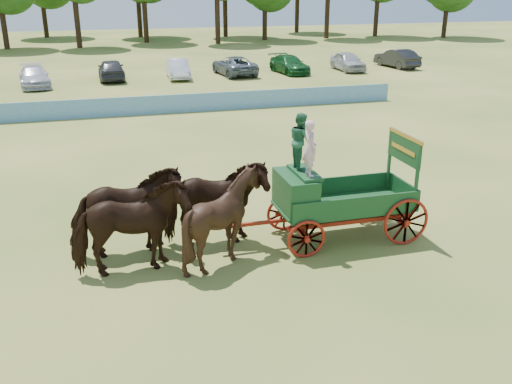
% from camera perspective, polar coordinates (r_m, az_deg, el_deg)
% --- Properties ---
extents(ground, '(160.00, 160.00, 0.00)m').
position_cam_1_polar(ground, '(16.92, 5.67, -4.56)').
color(ground, '#A99A4C').
rests_on(ground, ground).
extents(horse_lead_left, '(3.05, 1.57, 2.49)m').
position_cam_1_polar(horse_lead_left, '(14.72, -12.47, -3.60)').
color(horse_lead_left, black).
rests_on(horse_lead_left, ground).
extents(horse_lead_right, '(3.05, 1.58, 2.49)m').
position_cam_1_polar(horse_lead_right, '(15.73, -12.76, -2.02)').
color(horse_lead_right, black).
rests_on(horse_lead_right, ground).
extents(horse_wheel_left, '(2.54, 2.33, 2.50)m').
position_cam_1_polar(horse_wheel_left, '(14.99, -3.30, -2.65)').
color(horse_wheel_left, black).
rests_on(horse_wheel_left, ground).
extents(horse_wheel_right, '(3.05, 1.56, 2.49)m').
position_cam_1_polar(horse_wheel_right, '(15.99, -4.17, -1.17)').
color(horse_wheel_right, black).
rests_on(horse_wheel_right, ground).
extents(farm_dray, '(6.00, 2.00, 3.72)m').
position_cam_1_polar(farm_dray, '(16.20, 6.47, 0.51)').
color(farm_dray, '#A52710').
rests_on(farm_dray, ground).
extents(sponsor_banner, '(26.00, 0.08, 1.05)m').
position_cam_1_polar(sponsor_banner, '(33.24, -7.37, 8.79)').
color(sponsor_banner, '#1F6AAC').
rests_on(sponsor_banner, ground).
extents(parked_cars, '(47.80, 6.86, 1.59)m').
position_cam_1_polar(parked_cars, '(45.41, -10.68, 11.96)').
color(parked_cars, silver).
rests_on(parked_cars, ground).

